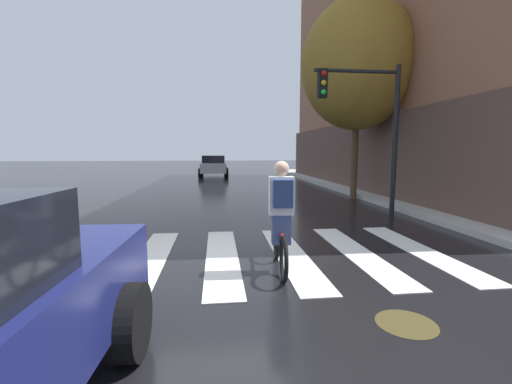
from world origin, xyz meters
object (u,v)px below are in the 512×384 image
at_px(manhole_cover, 406,323).
at_px(street_tree_near, 358,65).
at_px(traffic_light_near, 368,114).
at_px(fire_hydrant, 384,185).
at_px(cyclist, 281,217).
at_px(sedan_mid, 213,166).

relative_size(manhole_cover, street_tree_near, 0.09).
height_order(traffic_light_near, fire_hydrant, traffic_light_near).
bearing_deg(fire_hydrant, cyclist, -126.34).
bearing_deg(manhole_cover, fire_hydrant, 64.06).
distance_m(manhole_cover, cyclist, 2.17).
bearing_deg(fire_hydrant, sedan_mid, 118.36).
bearing_deg(cyclist, traffic_light_near, 52.42).
xyz_separation_m(cyclist, street_tree_near, (4.29, 7.53, 4.16)).
relative_size(manhole_cover, cyclist, 0.37).
bearing_deg(sedan_mid, cyclist, -86.58).
bearing_deg(cyclist, street_tree_near, 60.31).
relative_size(sedan_mid, cyclist, 2.56).
relative_size(manhole_cover, sedan_mid, 0.15).
distance_m(sedan_mid, street_tree_near, 14.21).
xyz_separation_m(manhole_cover, cyclist, (-1.04, 1.71, 0.84)).
bearing_deg(manhole_cover, traffic_light_near, 69.54).
bearing_deg(cyclist, sedan_mid, 93.42).
bearing_deg(fire_hydrant, manhole_cover, -115.94).
height_order(sedan_mid, traffic_light_near, traffic_light_near).
xyz_separation_m(sedan_mid, fire_hydrant, (6.71, -12.44, -0.25)).
xyz_separation_m(manhole_cover, fire_hydrant, (4.48, 9.21, 0.53)).
bearing_deg(street_tree_near, manhole_cover, -109.40).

